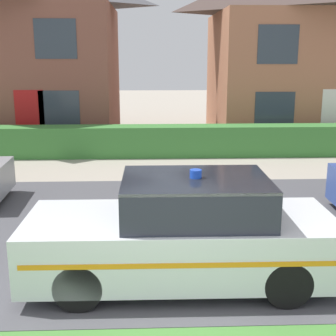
{
  "coord_description": "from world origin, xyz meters",
  "views": [
    {
      "loc": [
        -0.19,
        -3.74,
        3.3
      ],
      "look_at": [
        0.16,
        5.45,
        1.05
      ],
      "focal_mm": 50.0,
      "sensor_mm": 36.0,
      "label": 1
    }
  ],
  "objects": [
    {
      "name": "house_left",
      "position": [
        -5.4,
        15.41,
        3.65
      ],
      "size": [
        7.96,
        6.13,
        7.16
      ],
      "color": "brown",
      "rests_on": "ground"
    },
    {
      "name": "garden_hedge",
      "position": [
        0.24,
        11.42,
        0.5
      ],
      "size": [
        14.25,
        0.87,
        1.01
      ],
      "primitive_type": "cube",
      "color": "#3D7F38",
      "rests_on": "ground"
    },
    {
      "name": "house_right",
      "position": [
        6.24,
        15.42,
        3.74
      ],
      "size": [
        7.88,
        6.15,
        7.32
      ],
      "color": "#A86B4C",
      "rests_on": "ground"
    },
    {
      "name": "police_car",
      "position": [
        0.28,
        2.61,
        0.76
      ],
      "size": [
        4.47,
        1.76,
        1.71
      ],
      "rotation": [
        0.0,
        0.0,
        3.14
      ],
      "color": "black",
      "rests_on": "road_strip"
    },
    {
      "name": "road_strip",
      "position": [
        0.0,
        4.84,
        0.01
      ],
      "size": [
        28.0,
        6.89,
        0.01
      ],
      "primitive_type": "cube",
      "color": "#4C4C51",
      "rests_on": "ground"
    }
  ]
}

